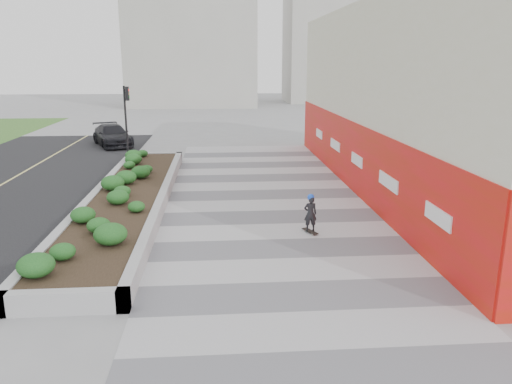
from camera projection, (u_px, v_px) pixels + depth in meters
ground at (292, 272)px, 13.50m from camera, size 160.00×160.00×0.00m
walkway at (278, 235)px, 16.39m from camera, size 8.00×36.00×0.01m
building at (422, 99)px, 21.68m from camera, size 6.04×24.08×8.00m
planter at (129, 195)px, 19.74m from camera, size 3.00×18.00×0.90m
traffic_signal_near at (127, 111)px, 29.15m from camera, size 0.33×0.28×4.20m
distant_bldg_north_l at (191, 26)px, 63.66m from camera, size 16.00×12.00×20.00m
distant_bldg_north_r at (337, 14)px, 69.47m from camera, size 14.00×10.00×24.00m
manhole_cover at (294, 235)px, 16.43m from camera, size 0.44×0.44×0.01m
skateboarder at (310, 213)px, 16.47m from camera, size 0.48×0.74×1.34m
car_dark at (112, 135)px, 33.87m from camera, size 3.74×5.25×1.41m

